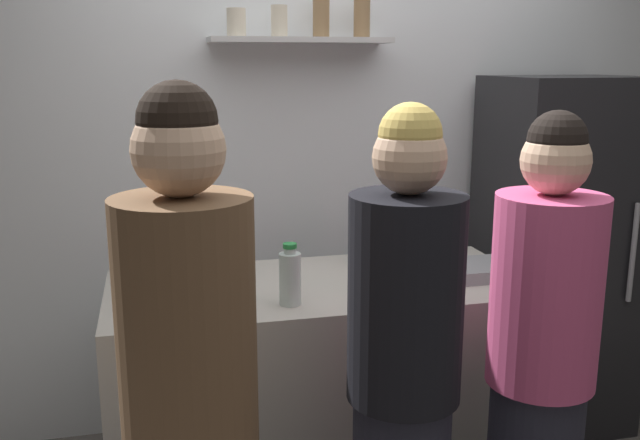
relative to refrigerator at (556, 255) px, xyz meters
name	(u,v)px	position (x,y,z in m)	size (l,w,h in m)	color
back_wall_assembly	(331,157)	(-1.02, 0.40, 0.46)	(4.80, 0.32, 2.60)	white
refrigerator	(556,255)	(0.00, 0.00, 0.00)	(0.66, 0.61, 1.69)	black
counter	(320,392)	(-1.26, -0.36, -0.39)	(1.62, 0.73, 0.92)	#B7B2A8
baking_pan	(476,270)	(-0.63, -0.42, 0.10)	(0.34, 0.24, 0.05)	gray
utensil_holder	(168,275)	(-1.84, -0.33, 0.14)	(0.09, 0.09, 0.21)	#B2B2B7
wine_bottle_amber_glass	(368,238)	(-1.01, -0.17, 0.19)	(0.07, 0.07, 0.30)	#472814
wine_bottle_pale_glass	(381,269)	(-1.09, -0.58, 0.18)	(0.07, 0.07, 0.28)	#B2BFB2
water_bottle_plastic	(290,277)	(-1.42, -0.58, 0.17)	(0.08, 0.08, 0.22)	silver
person_blonde	(403,384)	(-1.17, -1.06, -0.03)	(0.34, 0.34, 1.65)	#262633
person_brown_jacket	(191,429)	(-1.81, -1.25, 0.01)	(0.34, 0.34, 1.72)	#262633
person_pink_top	(540,371)	(-0.71, -1.04, -0.05)	(0.34, 0.34, 1.62)	#262633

